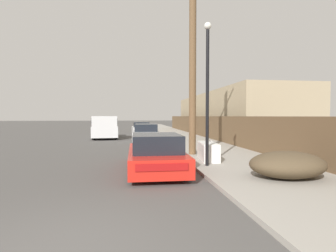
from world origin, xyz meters
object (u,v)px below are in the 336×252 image
object	(u,v)px
car_parked_far	(141,128)
pickup_truck	(105,127)
brush_pile	(287,165)
discarded_fridge	(208,151)
parked_sports_car_red	(156,154)
utility_pole	(193,53)
street_lamp	(207,84)
car_parked_mid	(146,133)

from	to	relation	value
car_parked_far	pickup_truck	xyz separation A→B (m)	(-3.26, -5.06, 0.34)
pickup_truck	brush_pile	distance (m)	17.33
pickup_truck	brush_pile	size ratio (longest dim) A/B	2.39
discarded_fridge	parked_sports_car_red	bearing A→B (deg)	-145.57
utility_pole	street_lamp	bearing A→B (deg)	-92.59
discarded_fridge	street_lamp	bearing A→B (deg)	-102.28
discarded_fridge	parked_sports_car_red	xyz separation A→B (m)	(-2.29, -1.24, 0.12)
parked_sports_car_red	street_lamp	distance (m)	3.13
car_parked_far	utility_pole	bearing A→B (deg)	-85.41
parked_sports_car_red	utility_pole	distance (m)	5.57
discarded_fridge	brush_pile	world-z (taller)	brush_pile
discarded_fridge	brush_pile	xyz separation A→B (m)	(1.38, -3.39, 0.03)
parked_sports_car_red	pickup_truck	world-z (taller)	pickup_truck
discarded_fridge	utility_pole	xyz separation A→B (m)	(-0.28, 1.67, 4.42)
street_lamp	pickup_truck	bearing A→B (deg)	109.95
parked_sports_car_red	car_parked_mid	size ratio (longest dim) A/B	0.99
street_lamp	parked_sports_car_red	bearing A→B (deg)	-179.69
car_parked_mid	pickup_truck	xyz separation A→B (m)	(-3.35, 3.19, 0.33)
street_lamp	brush_pile	world-z (taller)	street_lamp
car_parked_far	discarded_fridge	bearing A→B (deg)	-85.16
pickup_truck	utility_pole	xyz separation A→B (m)	(5.13, -10.88, 3.94)
discarded_fridge	pickup_truck	distance (m)	13.68
car_parked_mid	pickup_truck	distance (m)	4.64
car_parked_mid	discarded_fridge	bearing A→B (deg)	-74.86
car_parked_far	car_parked_mid	bearing A→B (deg)	-91.46
brush_pile	parked_sports_car_red	bearing A→B (deg)	149.64
discarded_fridge	car_parked_far	size ratio (longest dim) A/B	0.43
pickup_truck	utility_pole	world-z (taller)	utility_pole
discarded_fridge	parked_sports_car_red	size ratio (longest dim) A/B	0.39
car_parked_far	parked_sports_car_red	bearing A→B (deg)	-92.55
parked_sports_car_red	brush_pile	bearing A→B (deg)	-29.79
car_parked_mid	utility_pole	bearing A→B (deg)	-74.21
street_lamp	brush_pile	xyz separation A→B (m)	(1.79, -2.16, -2.58)
car_parked_far	pickup_truck	bearing A→B (deg)	-124.90
pickup_truck	car_parked_far	bearing A→B (deg)	-127.53
parked_sports_car_red	street_lamp	bearing A→B (deg)	0.89
utility_pole	discarded_fridge	bearing A→B (deg)	-80.64
parked_sports_car_red	car_parked_mid	distance (m)	10.60
pickup_truck	discarded_fridge	bearing A→B (deg)	108.55
discarded_fridge	car_parked_far	bearing A→B (deg)	103.03
car_parked_mid	brush_pile	bearing A→B (deg)	-72.17
pickup_truck	brush_pile	bearing A→B (deg)	108.31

